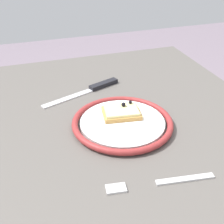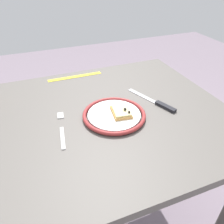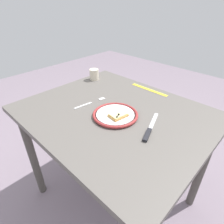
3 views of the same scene
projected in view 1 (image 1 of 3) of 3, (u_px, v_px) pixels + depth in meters
The scene contains 5 objects.
dining_table at pixel (113, 173), 0.72m from camera, with size 0.97×0.80×0.75m.
plate at pixel (122, 123), 0.70m from camera, with size 0.23×0.23×0.02m.
pizza_slice_near at pixel (121, 112), 0.72m from camera, with size 0.08×0.09×0.03m.
knife at pixel (94, 88), 0.86m from camera, with size 0.10×0.23×0.01m.
fork at pixel (160, 183), 0.55m from camera, with size 0.04×0.20×0.00m.
Camera 1 is at (-0.51, 0.17, 1.14)m, focal length 49.29 mm.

